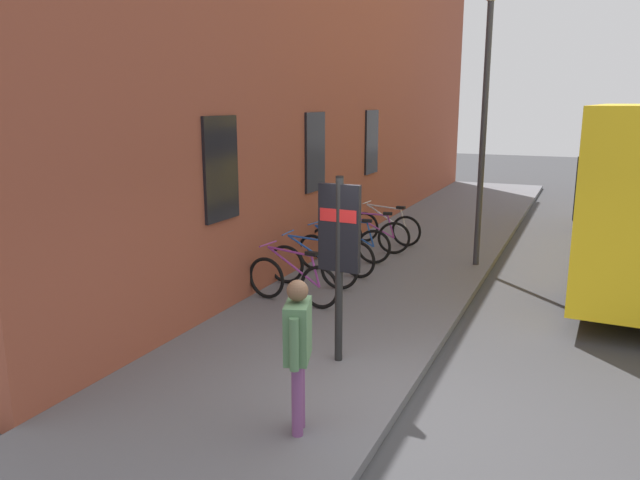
% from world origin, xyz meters
% --- Properties ---
extents(ground, '(60.00, 60.00, 0.00)m').
position_xyz_m(ground, '(6.00, -1.00, 0.00)').
color(ground, '#38383A').
extents(sidewalk_pavement, '(24.00, 3.50, 0.12)m').
position_xyz_m(sidewalk_pavement, '(8.00, 1.75, 0.06)').
color(sidewalk_pavement, slate).
rests_on(sidewalk_pavement, ground).
extents(station_facade, '(22.00, 0.65, 7.49)m').
position_xyz_m(station_facade, '(8.99, 3.80, 3.74)').
color(station_facade, brown).
rests_on(station_facade, ground).
extents(bicycle_far_end, '(0.48, 1.77, 0.97)m').
position_xyz_m(bicycle_far_end, '(2.75, 2.65, 0.51)').
color(bicycle_far_end, black).
rests_on(bicycle_far_end, sidewalk_pavement).
extents(bicycle_end_of_row, '(0.48, 1.77, 0.97)m').
position_xyz_m(bicycle_end_of_row, '(3.77, 2.75, 0.51)').
color(bicycle_end_of_row, black).
rests_on(bicycle_end_of_row, sidewalk_pavement).
extents(bicycle_under_window, '(0.51, 1.75, 0.97)m').
position_xyz_m(bicycle_under_window, '(4.71, 2.68, 0.51)').
color(bicycle_under_window, black).
rests_on(bicycle_under_window, sidewalk_pavement).
extents(bicycle_beside_lamp, '(0.48, 1.76, 0.97)m').
position_xyz_m(bicycle_beside_lamp, '(5.66, 2.76, 0.51)').
color(bicycle_beside_lamp, black).
rests_on(bicycle_beside_lamp, sidewalk_pavement).
extents(bicycle_leaning_wall, '(0.62, 1.72, 0.97)m').
position_xyz_m(bicycle_leaning_wall, '(6.58, 2.62, 0.51)').
color(bicycle_leaning_wall, black).
rests_on(bicycle_leaning_wall, sidewalk_pavement).
extents(bicycle_mid_rack, '(0.48, 1.77, 0.97)m').
position_xyz_m(bicycle_mid_rack, '(7.57, 2.60, 0.51)').
color(bicycle_mid_rack, black).
rests_on(bicycle_mid_rack, sidewalk_pavement).
extents(transit_info_sign, '(0.12, 0.55, 2.40)m').
position_xyz_m(transit_info_sign, '(0.94, 1.09, 1.72)').
color(transit_info_sign, black).
rests_on(transit_info_sign, sidewalk_pavement).
extents(pedestrian_by_facade, '(0.59, 0.36, 1.60)m').
position_xyz_m(pedestrian_by_facade, '(-0.86, 0.79, 1.10)').
color(pedestrian_by_facade, '#723F72').
rests_on(pedestrian_by_facade, sidewalk_pavement).
extents(street_lamp, '(0.28, 0.28, 5.40)m').
position_xyz_m(street_lamp, '(6.53, 0.30, 3.31)').
color(street_lamp, '#333338').
rests_on(street_lamp, sidewalk_pavement).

